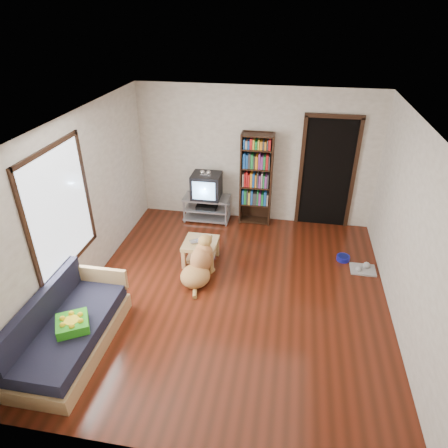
% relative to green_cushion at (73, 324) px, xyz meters
% --- Properties ---
extents(ground, '(5.00, 5.00, 0.00)m').
position_rel_green_cushion_xyz_m(ground, '(1.75, 1.45, -0.48)').
color(ground, '#521B0E').
rests_on(ground, ground).
extents(ceiling, '(5.00, 5.00, 0.00)m').
position_rel_green_cushion_xyz_m(ceiling, '(1.75, 1.45, 2.12)').
color(ceiling, white).
rests_on(ceiling, ground).
extents(wall_back, '(4.50, 0.00, 4.50)m').
position_rel_green_cushion_xyz_m(wall_back, '(1.75, 3.95, 0.82)').
color(wall_back, silver).
rests_on(wall_back, ground).
extents(wall_front, '(4.50, 0.00, 4.50)m').
position_rel_green_cushion_xyz_m(wall_front, '(1.75, -1.05, 0.82)').
color(wall_front, silver).
rests_on(wall_front, ground).
extents(wall_left, '(0.00, 5.00, 5.00)m').
position_rel_green_cushion_xyz_m(wall_left, '(-0.50, 1.45, 0.82)').
color(wall_left, silver).
rests_on(wall_left, ground).
extents(wall_right, '(0.00, 5.00, 5.00)m').
position_rel_green_cushion_xyz_m(wall_right, '(4.00, 1.45, 0.82)').
color(wall_right, silver).
rests_on(wall_right, ground).
extents(green_cushion, '(0.50, 0.50, 0.12)m').
position_rel_green_cushion_xyz_m(green_cushion, '(0.00, 0.00, 0.00)').
color(green_cushion, '#269A1C').
rests_on(green_cushion, sofa).
extents(laptop, '(0.37, 0.34, 0.02)m').
position_rel_green_cushion_xyz_m(laptop, '(1.06, 2.19, -0.07)').
color(laptop, silver).
rests_on(laptop, coffee_table).
extents(dog_bowl, '(0.22, 0.22, 0.08)m').
position_rel_green_cushion_xyz_m(dog_bowl, '(3.44, 2.69, -0.44)').
color(dog_bowl, navy).
rests_on(dog_bowl, ground).
extents(grey_rag, '(0.40, 0.32, 0.03)m').
position_rel_green_cushion_xyz_m(grey_rag, '(3.74, 2.44, -0.47)').
color(grey_rag, '#ACACAC').
rests_on(grey_rag, ground).
extents(window, '(0.03, 1.46, 1.70)m').
position_rel_green_cushion_xyz_m(window, '(-0.48, 0.95, 1.02)').
color(window, white).
rests_on(window, wall_left).
extents(doorway, '(1.03, 0.05, 2.19)m').
position_rel_green_cushion_xyz_m(doorway, '(3.10, 3.93, 0.64)').
color(doorway, black).
rests_on(doorway, wall_back).
extents(tv_stand, '(0.90, 0.45, 0.50)m').
position_rel_green_cushion_xyz_m(tv_stand, '(0.85, 3.70, -0.21)').
color(tv_stand, '#99999E').
rests_on(tv_stand, ground).
extents(crt_tv, '(0.55, 0.52, 0.58)m').
position_rel_green_cushion_xyz_m(crt_tv, '(0.85, 3.72, 0.26)').
color(crt_tv, black).
rests_on(crt_tv, tv_stand).
extents(bookshelf, '(0.60, 0.30, 1.80)m').
position_rel_green_cushion_xyz_m(bookshelf, '(1.80, 3.80, 0.52)').
color(bookshelf, black).
rests_on(bookshelf, ground).
extents(sofa, '(0.80, 1.80, 0.80)m').
position_rel_green_cushion_xyz_m(sofa, '(-0.12, 0.07, -0.22)').
color(sofa, tan).
rests_on(sofa, ground).
extents(coffee_table, '(0.55, 0.55, 0.40)m').
position_rel_green_cushion_xyz_m(coffee_table, '(1.06, 2.22, -0.20)').
color(coffee_table, tan).
rests_on(coffee_table, ground).
extents(dog, '(0.59, 0.90, 0.73)m').
position_rel_green_cushion_xyz_m(dog, '(1.15, 1.75, -0.21)').
color(dog, '#C7854C').
rests_on(dog, ground).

